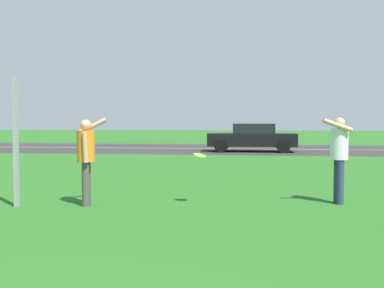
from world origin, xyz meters
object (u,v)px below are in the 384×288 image
(sign_post_near_path, at_px, (16,142))
(car_black_center_left, at_px, (253,137))
(person_thrower_orange_shirt, at_px, (86,154))
(frisbee_lime, at_px, (200,156))
(person_catcher_white_shirt, at_px, (339,152))

(sign_post_near_path, height_order, car_black_center_left, sign_post_near_path)
(person_thrower_orange_shirt, xyz_separation_m, car_black_center_left, (3.09, 15.82, -0.25))
(sign_post_near_path, distance_m, frisbee_lime, 3.49)
(frisbee_lime, bearing_deg, car_black_center_left, 86.47)
(person_catcher_white_shirt, bearing_deg, person_thrower_orange_shirt, -170.05)
(person_catcher_white_shirt, bearing_deg, sign_post_near_path, -169.29)
(sign_post_near_path, bearing_deg, car_black_center_left, 74.90)
(sign_post_near_path, bearing_deg, person_thrower_orange_shirt, 13.56)
(frisbee_lime, bearing_deg, sign_post_near_path, -168.22)
(person_thrower_orange_shirt, relative_size, frisbee_lime, 6.49)
(car_black_center_left, bearing_deg, frisbee_lime, -93.53)
(person_catcher_white_shirt, distance_m, car_black_center_left, 15.08)
(person_thrower_orange_shirt, distance_m, person_catcher_white_shirt, 4.90)
(sign_post_near_path, distance_m, person_thrower_orange_shirt, 1.32)
(sign_post_near_path, xyz_separation_m, frisbee_lime, (3.40, 0.71, -0.29))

